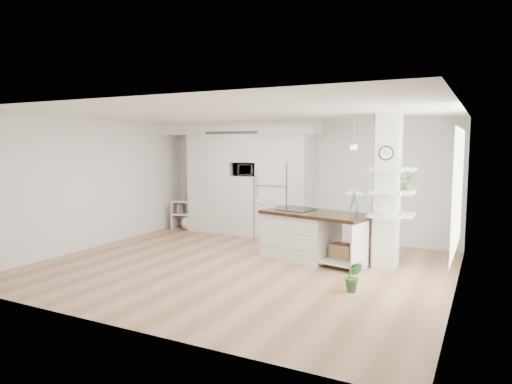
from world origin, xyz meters
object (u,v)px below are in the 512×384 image
kitchen_island (306,234)px  floor_plant_a (353,277)px  bookshelf (186,217)px  refrigerator (276,200)px

kitchen_island → floor_plant_a: size_ratio=4.76×
kitchen_island → floor_plant_a: bearing=-36.5°
kitchen_island → bookshelf: size_ratio=2.98×
refrigerator → kitchen_island: (1.35, -1.58, -0.40)m
bookshelf → floor_plant_a: (5.14, -2.95, -0.09)m
kitchen_island → refrigerator: bearing=143.2°
kitchen_island → bookshelf: 4.05m
kitchen_island → bookshelf: kitchen_island is taller
refrigerator → kitchen_island: 2.11m
refrigerator → kitchen_island: bearing=-49.4°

